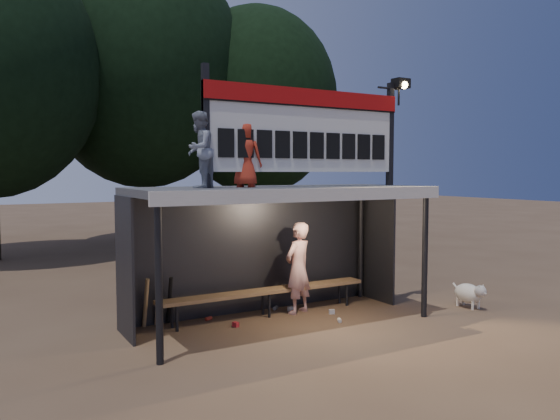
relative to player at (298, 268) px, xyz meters
name	(u,v)px	position (x,y,z in m)	size (l,w,h in m)	color
ground	(282,323)	(-0.60, -0.44, -0.83)	(80.00, 80.00, 0.00)	brown
player	(298,268)	(0.00, 0.00, 0.00)	(0.61, 0.40, 1.66)	white
child_a	(199,150)	(-2.08, -0.49, 2.07)	(0.57, 0.44, 1.17)	gray
child_b	(246,155)	(-1.25, -0.40, 2.01)	(0.51, 0.33, 1.04)	#A72B19
dugout_shelter	(274,214)	(-0.60, -0.20, 1.02)	(5.10, 2.08, 2.32)	#404043
scoreboard_assembly	(310,128)	(-0.04, -0.45, 2.49)	(4.10, 0.27, 1.99)	black
bench	(266,292)	(-0.60, 0.11, -0.40)	(4.00, 0.35, 0.48)	olive
tree_mid	(143,70)	(0.40, 11.06, 5.33)	(7.22, 7.22, 10.36)	#2F2115
tree_right	(257,102)	(4.40, 10.06, 4.36)	(6.08, 6.08, 8.72)	black
dog	(470,293)	(3.02, -1.30, -0.55)	(0.36, 0.81, 0.49)	silver
bats	(158,302)	(-2.49, 0.38, -0.40)	(0.49, 0.33, 0.84)	#A37C4C
litter	(281,315)	(-0.41, -0.10, -0.79)	(2.23, 1.42, 0.08)	#AB1D22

